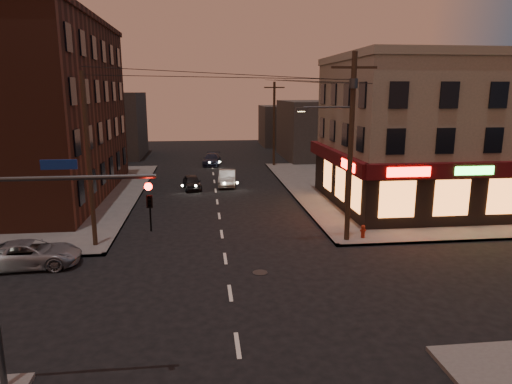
{
  "coord_description": "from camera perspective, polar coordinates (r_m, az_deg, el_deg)",
  "views": [
    {
      "loc": [
        -0.97,
        -17.5,
        8.16
      ],
      "look_at": [
        1.63,
        4.75,
        3.2
      ],
      "focal_mm": 32.0,
      "sensor_mm": 36.0,
      "label": 1
    }
  ],
  "objects": [
    {
      "name": "ground",
      "position": [
        19.34,
        -3.25,
        -12.5
      ],
      "size": [
        120.0,
        120.0,
        0.0
      ],
      "primitive_type": "plane",
      "color": "black",
      "rests_on": "ground"
    },
    {
      "name": "sidewalk_ne",
      "position": [
        41.92,
        20.39,
        0.58
      ],
      "size": [
        24.0,
        28.0,
        0.15
      ],
      "primitive_type": "cube",
      "color": "#514F4C",
      "rests_on": "ground"
    },
    {
      "name": "pizza_building",
      "position": [
        35.36,
        22.08,
        7.02
      ],
      "size": [
        15.85,
        12.85,
        10.5
      ],
      "color": "gray",
      "rests_on": "sidewalk_ne"
    },
    {
      "name": "brick_apartment",
      "position": [
        38.96,
        -27.34,
        8.9
      ],
      "size": [
        12.0,
        20.0,
        13.0
      ],
      "primitive_type": "cube",
      "color": "#4A2317",
      "rests_on": "sidewalk_nw"
    },
    {
      "name": "bg_building_ne_a",
      "position": [
        57.67,
        8.48,
        7.72
      ],
      "size": [
        10.0,
        12.0,
        7.0
      ],
      "primitive_type": "cube",
      "color": "#3F3D3A",
      "rests_on": "ground"
    },
    {
      "name": "bg_building_nw",
      "position": [
        60.85,
        -18.23,
        7.95
      ],
      "size": [
        9.0,
        10.0,
        8.0
      ],
      "primitive_type": "cube",
      "color": "#3F3D3A",
      "rests_on": "ground"
    },
    {
      "name": "bg_building_ne_b",
      "position": [
        70.89,
        3.94,
        8.29
      ],
      "size": [
        8.0,
        8.0,
        6.0
      ],
      "primitive_type": "cube",
      "color": "#3F3D3A",
      "rests_on": "ground"
    },
    {
      "name": "utility_pole_main",
      "position": [
        24.64,
        11.54,
        6.65
      ],
      "size": [
        4.2,
        0.44,
        10.0
      ],
      "color": "#382619",
      "rests_on": "sidewalk_ne"
    },
    {
      "name": "utility_pole_far",
      "position": [
        50.23,
        2.27,
        8.47
      ],
      "size": [
        0.26,
        0.26,
        9.0
      ],
      "primitive_type": "cylinder",
      "color": "#382619",
      "rests_on": "sidewalk_ne"
    },
    {
      "name": "utility_pole_west",
      "position": [
        24.95,
        -20.15,
        3.63
      ],
      "size": [
        0.24,
        0.24,
        9.0
      ],
      "primitive_type": "cylinder",
      "color": "#382619",
      "rests_on": "sidewalk_nw"
    },
    {
      "name": "traffic_signal",
      "position": [
        13.37,
        -26.6,
        -6.32
      ],
      "size": [
        4.49,
        0.32,
        6.47
      ],
      "color": "#333538",
      "rests_on": "ground"
    },
    {
      "name": "suv_cross",
      "position": [
        24.23,
        -26.39,
        -6.96
      ],
      "size": [
        4.68,
        2.34,
        1.27
      ],
      "primitive_type": "imported",
      "rotation": [
        0.0,
        0.0,
        1.62
      ],
      "color": "gray",
      "rests_on": "ground"
    },
    {
      "name": "sedan_near",
      "position": [
        39.13,
        -8.01,
        1.21
      ],
      "size": [
        1.84,
        3.62,
        1.18
      ],
      "primitive_type": "imported",
      "rotation": [
        0.0,
        0.0,
        0.13
      ],
      "color": "black",
      "rests_on": "ground"
    },
    {
      "name": "sedan_mid",
      "position": [
        40.25,
        -3.61,
        1.76
      ],
      "size": [
        1.8,
        4.29,
        1.38
      ],
      "primitive_type": "imported",
      "rotation": [
        0.0,
        0.0,
        -0.08
      ],
      "color": "slate",
      "rests_on": "ground"
    },
    {
      "name": "sedan_far",
      "position": [
        51.76,
        -5.55,
        4.08
      ],
      "size": [
        2.29,
        4.58,
        1.28
      ],
      "primitive_type": "imported",
      "rotation": [
        0.0,
        0.0,
        -0.12
      ],
      "color": "#1A2035",
      "rests_on": "ground"
    },
    {
      "name": "fire_hydrant",
      "position": [
        26.21,
        13.23,
        -4.72
      ],
      "size": [
        0.32,
        0.32,
        0.74
      ],
      "rotation": [
        0.0,
        0.0,
        0.04
      ],
      "color": "maroon",
      "rests_on": "sidewalk_ne"
    }
  ]
}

